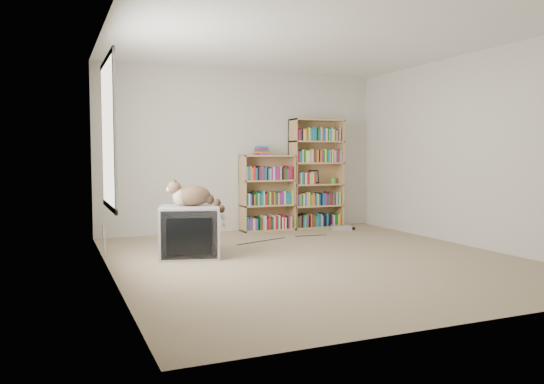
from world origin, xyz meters
name	(u,v)px	position (x,y,z in m)	size (l,w,h in m)	color
floor	(316,259)	(0.00, 0.00, 0.00)	(4.50, 5.00, 0.01)	tan
wall_back	(242,151)	(0.00, 2.50, 1.25)	(4.50, 0.02, 2.50)	beige
wall_front	(482,146)	(0.00, -2.50, 1.25)	(4.50, 0.02, 2.50)	beige
wall_left	(109,149)	(-2.25, 0.00, 1.25)	(0.02, 5.00, 2.50)	beige
wall_right	(471,150)	(2.25, 0.00, 1.25)	(0.02, 5.00, 2.50)	beige
ceiling	(317,37)	(0.00, 0.00, 2.50)	(4.50, 5.00, 0.02)	white
window	(108,134)	(-2.24, 0.20, 1.40)	(0.02, 1.22, 1.52)	white
crt_tv	(190,231)	(-1.30, 0.70, 0.29)	(0.81, 0.77, 0.59)	#AAAAAC
cat	(197,198)	(-1.21, 0.71, 0.68)	(0.65, 0.49, 0.53)	#3D2619
bookcase_tall	(316,176)	(1.22, 2.36, 0.84)	(0.88, 0.30, 1.77)	tan
bookcase_short	(267,196)	(0.36, 2.36, 0.54)	(0.86, 0.30, 1.19)	tan
book_stack	(262,151)	(0.25, 2.31, 1.26)	(0.20, 0.25, 0.14)	red
green_mug	(333,180)	(1.53, 2.34, 0.77)	(0.09, 0.09, 0.10)	#4EA12E
framed_print	(314,177)	(1.23, 2.44, 0.83)	(0.16, 0.01, 0.22)	black
dvd_player	(341,228)	(1.45, 1.93, 0.04)	(0.31, 0.22, 0.07)	silver
wall_outlet	(103,230)	(-2.24, 1.04, 0.32)	(0.01, 0.08, 0.13)	silver
floor_cables	(280,236)	(0.28, 1.67, 0.00)	(1.20, 0.70, 0.01)	black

